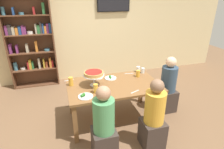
{
  "coord_description": "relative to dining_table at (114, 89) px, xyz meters",
  "views": [
    {
      "loc": [
        -0.86,
        -2.86,
        2.24
      ],
      "look_at": [
        0.0,
        0.1,
        0.89
      ],
      "focal_mm": 30.0,
      "sensor_mm": 36.0,
      "label": 1
    }
  ],
  "objects": [
    {
      "name": "salad_plate_spare",
      "position": [
        0.02,
        0.26,
        0.1
      ],
      "size": [
        0.22,
        0.22,
        0.06
      ],
      "color": "white",
      "rests_on": "dining_table"
    },
    {
      "name": "cutlery_fork_near",
      "position": [
        -0.27,
        -0.34,
        0.09
      ],
      "size": [
        0.17,
        0.08,
        0.0
      ],
      "primitive_type": "cube",
      "rotation": [
        0.0,
        0.0,
        0.4
      ],
      "color": "silver",
      "rests_on": "dining_table"
    },
    {
      "name": "water_glass_clear_near",
      "position": [
        0.65,
        0.41,
        0.14
      ],
      "size": [
        0.07,
        0.07,
        0.12
      ],
      "primitive_type": "cylinder",
      "color": "white",
      "rests_on": "dining_table"
    },
    {
      "name": "bookshelf",
      "position": [
        -1.51,
        2.01,
        0.47
      ],
      "size": [
        1.1,
        0.3,
        2.21
      ],
      "color": "brown",
      "rests_on": "ground_plane"
    },
    {
      "name": "deep_dish_pizza_stand",
      "position": [
        -0.34,
        0.06,
        0.3
      ],
      "size": [
        0.37,
        0.37,
        0.26
      ],
      "color": "silver",
      "rests_on": "dining_table"
    },
    {
      "name": "diner_near_left",
      "position": [
        -0.38,
        -0.8,
        -0.16
      ],
      "size": [
        0.34,
        0.34,
        1.15
      ],
      "rotation": [
        0.0,
        0.0,
        1.57
      ],
      "color": "#382D28",
      "rests_on": "ground_plane"
    },
    {
      "name": "salad_plate_near_diner",
      "position": [
        -0.56,
        -0.3,
        0.1
      ],
      "size": [
        0.23,
        0.23,
        0.07
      ],
      "color": "white",
      "rests_on": "dining_table"
    },
    {
      "name": "beer_glass_amber_short",
      "position": [
        0.55,
        0.19,
        0.15
      ],
      "size": [
        0.08,
        0.08,
        0.13
      ],
      "primitive_type": "cylinder",
      "color": "gold",
      "rests_on": "dining_table"
    },
    {
      "name": "cutlery_knife_far",
      "position": [
        0.26,
        -0.36,
        0.09
      ],
      "size": [
        0.17,
        0.08,
        0.0
      ],
      "primitive_type": "cube",
      "rotation": [
        0.0,
        0.0,
        0.38
      ],
      "color": "silver",
      "rests_on": "dining_table"
    },
    {
      "name": "salad_plate_far_diner",
      "position": [
        -0.23,
        0.39,
        0.1
      ],
      "size": [
        0.26,
        0.26,
        0.07
      ],
      "color": "white",
      "rests_on": "dining_table"
    },
    {
      "name": "dining_table",
      "position": [
        0.0,
        0.0,
        0.0
      ],
      "size": [
        1.63,
        0.98,
        0.74
      ],
      "color": "brown",
      "rests_on": "ground_plane"
    },
    {
      "name": "beer_glass_amber_tall",
      "position": [
        -0.37,
        -0.21,
        0.16
      ],
      "size": [
        0.07,
        0.07,
        0.15
      ],
      "primitive_type": "cylinder",
      "color": "gold",
      "rests_on": "dining_table"
    },
    {
      "name": "television",
      "position": [
        0.63,
        2.11,
        1.39
      ],
      "size": [
        0.87,
        0.05,
        0.52
      ],
      "color": "black"
    },
    {
      "name": "cutlery_fork_far",
      "position": [
        -0.75,
        0.39,
        0.09
      ],
      "size": [
        0.18,
        0.05,
        0.0
      ],
      "primitive_type": "cube",
      "rotation": [
        0.0,
        0.0,
        3.36
      ],
      "color": "silver",
      "rests_on": "dining_table"
    },
    {
      "name": "diner_head_east",
      "position": [
        1.13,
        0.0,
        -0.16
      ],
      "size": [
        0.34,
        0.34,
        1.15
      ],
      "rotation": [
        0.0,
        0.0,
        3.14
      ],
      "color": "#382D28",
      "rests_on": "ground_plane"
    },
    {
      "name": "diner_near_right",
      "position": [
        0.39,
        -0.82,
        -0.16
      ],
      "size": [
        0.34,
        0.34,
        1.15
      ],
      "rotation": [
        0.0,
        0.0,
        1.57
      ],
      "color": "#382D28",
      "rests_on": "ground_plane"
    },
    {
      "name": "ground_plane",
      "position": [
        0.0,
        0.0,
        -0.65
      ],
      "size": [
        12.0,
        12.0,
        0.0
      ],
      "primitive_type": "plane",
      "color": "brown"
    },
    {
      "name": "water_glass_clear_far",
      "position": [
        0.72,
        0.33,
        0.14
      ],
      "size": [
        0.07,
        0.07,
        0.11
      ],
      "primitive_type": "cylinder",
      "color": "white",
      "rests_on": "dining_table"
    },
    {
      "name": "cutlery_spare_fork",
      "position": [
        0.68,
        -0.31,
        0.09
      ],
      "size": [
        0.18,
        0.07,
        0.0
      ],
      "primitive_type": "cube",
      "rotation": [
        0.0,
        0.0,
        0.3
      ],
      "color": "silver",
      "rests_on": "dining_table"
    },
    {
      "name": "rear_partition",
      "position": [
        0.0,
        2.2,
        0.75
      ],
      "size": [
        8.0,
        0.12,
        2.8
      ],
      "primitive_type": "cube",
      "color": "beige",
      "rests_on": "ground_plane"
    },
    {
      "name": "beer_glass_amber_spare",
      "position": [
        -0.73,
        0.17,
        0.16
      ],
      "size": [
        0.08,
        0.08,
        0.15
      ],
      "primitive_type": "cylinder",
      "color": "gold",
      "rests_on": "dining_table"
    },
    {
      "name": "cutlery_knife_near",
      "position": [
        0.44,
        0.38,
        0.09
      ],
      "size": [
        0.18,
        0.04,
        0.0
      ],
      "primitive_type": "cube",
      "rotation": [
        0.0,
        0.0,
        2.98
      ],
      "color": "silver",
      "rests_on": "dining_table"
    }
  ]
}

